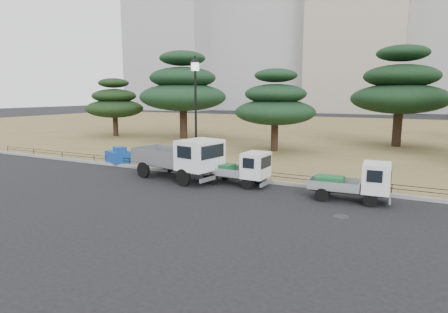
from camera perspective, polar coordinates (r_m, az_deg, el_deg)
The scene contains 14 objects.
ground at distance 17.93m, azimuth -2.90°, elevation -5.04°, with size 220.00×220.00×0.00m, color black.
lawn at distance 46.67m, azimuth 16.11°, elevation 3.68°, with size 120.00×56.00×0.15m, color olive.
curb at distance 20.14m, azimuth 0.77°, elevation -3.17°, with size 120.00×0.25×0.16m, color gray.
truck_large at distance 19.84m, azimuth -6.64°, elevation -0.03°, with size 5.39×2.94×2.23m.
truck_kei_front at distance 18.60m, azimuth 2.63°, elevation -1.82°, with size 3.29×1.54×1.71m.
truck_kei_rear at distance 16.76m, azimuth 19.39°, elevation -3.63°, with size 3.32×1.57×1.70m.
street_lamp at distance 20.98m, azimuth -4.37°, elevation 9.24°, with size 0.56×0.56×6.31m.
pipe_fence at distance 20.20m, azimuth 0.96°, elevation -2.10°, with size 38.00×0.04×0.40m.
tarp_pile at distance 25.06m, azimuth -15.80°, elevation 0.10°, with size 1.87×1.64×1.04m.
manhole at distance 14.72m, azimuth 17.41°, elevation -8.72°, with size 0.60×0.60×0.01m, color #2D2D30.
pine_west_far at distance 40.90m, azimuth -16.35°, elevation 7.85°, with size 5.91×5.91×5.97m.
pine_west_near at distance 37.46m, azimuth -6.28°, elevation 10.27°, with size 8.49×8.49×8.49m.
pine_center_left at distance 28.97m, azimuth 7.80°, elevation 7.95°, with size 6.15×6.15×6.25m.
pine_center_right at distance 34.42m, azimuth 25.26°, elevation 9.34°, with size 7.80×7.80×8.27m.
Camera 1 is at (8.64, -15.05, 4.50)m, focal length 30.00 mm.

